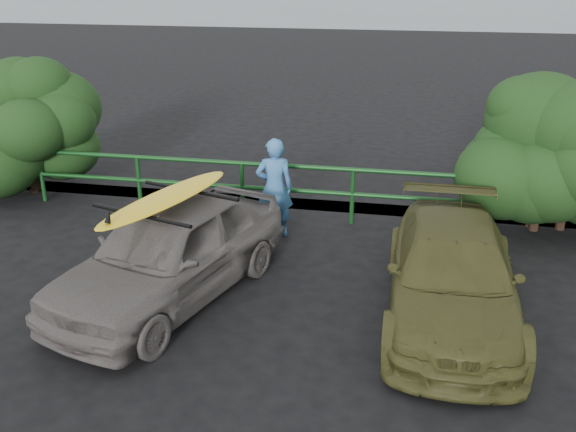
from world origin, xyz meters
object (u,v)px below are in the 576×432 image
olive_vehicle (452,274)px  man (274,188)px  surfboard (166,198)px  sedan (170,251)px  guardrail (296,192)px

olive_vehicle → man: size_ratio=2.40×
olive_vehicle → man: (-2.82, 2.15, 0.26)m
man → surfboard: man is taller
sedan → man: man is taller
surfboard → sedan: bearing=62.3°
man → surfboard: size_ratio=0.66×
sedan → man: 2.58m
sedan → man: (0.93, 2.40, 0.16)m
olive_vehicle → man: man is taller
surfboard → olive_vehicle: bearing=21.1°
guardrail → sedan: (-1.16, -3.16, 0.17)m
guardrail → man: (-0.23, -0.76, 0.33)m
sedan → surfboard: (-0.00, -0.00, 0.78)m
guardrail → sedan: size_ratio=3.47×
man → sedan: bearing=55.5°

